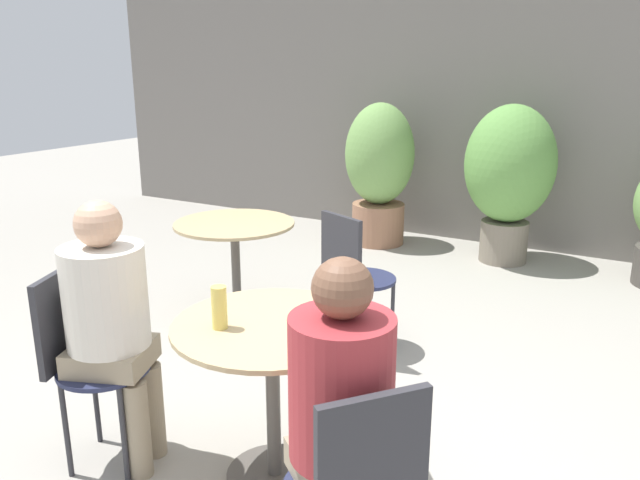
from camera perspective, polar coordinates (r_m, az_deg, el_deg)
ground_plane at (r=2.88m, az=-0.12°, el=-20.95°), size 20.00×20.00×0.00m
storefront_wall at (r=6.13m, az=19.24°, el=12.95°), size 10.00×0.06×3.00m
cafe_table_near at (r=2.61m, az=-4.39°, el=-10.76°), size 0.81×0.81×0.72m
cafe_table_far at (r=4.18m, az=-7.77°, el=-0.52°), size 0.79×0.79×0.72m
bistro_chair_0 at (r=2.91m, az=-20.89°, el=-9.37°), size 0.44×0.43×0.88m
bistro_chair_3 at (r=3.73m, az=2.98°, el=-2.71°), size 0.43×0.44×0.88m
seated_person_0 at (r=2.77m, az=-18.60°, el=-6.40°), size 0.41×0.39×1.20m
seated_person_1 at (r=1.96m, az=1.78°, el=-15.00°), size 0.41×0.40×1.20m
beer_glass_0 at (r=2.54m, az=0.10°, el=-5.79°), size 0.06×0.06×0.14m
beer_glass_1 at (r=2.49m, az=-9.19°, el=-6.10°), size 0.06×0.06×0.17m
potted_plant_0 at (r=6.07m, az=5.45°, el=6.59°), size 0.66×0.66×1.37m
potted_plant_1 at (r=5.69m, az=16.93°, el=6.02°), size 0.78×0.78×1.39m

